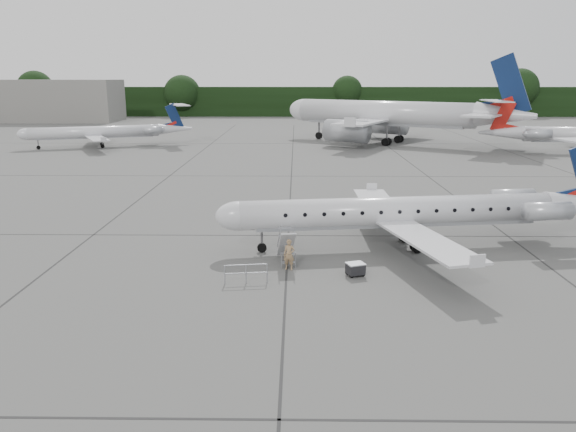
# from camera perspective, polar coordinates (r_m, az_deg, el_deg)

# --- Properties ---
(ground) EXTENTS (320.00, 320.00, 0.00)m
(ground) POSITION_cam_1_polar(r_m,az_deg,el_deg) (31.50, 12.16, -5.77)
(ground) COLOR #565654
(ground) RESTS_ON ground
(treeline) EXTENTS (260.00, 4.00, 8.00)m
(treeline) POSITION_cam_1_polar(r_m,az_deg,el_deg) (159.33, 3.11, 11.53)
(treeline) COLOR black
(treeline) RESTS_ON ground
(terminal_building) EXTENTS (40.00, 14.00, 10.00)m
(terminal_building) POSITION_cam_1_polar(r_m,az_deg,el_deg) (153.11, -24.25, 10.64)
(terminal_building) COLOR slate
(terminal_building) RESTS_ON ground
(main_regional_jet) EXTENTS (27.49, 21.49, 6.46)m
(main_regional_jet) POSITION_cam_1_polar(r_m,az_deg,el_deg) (35.39, 11.10, 1.89)
(main_regional_jet) COLOR silver
(main_regional_jet) RESTS_ON ground
(airstair) EXTENTS (1.16, 2.37, 2.03)m
(airstair) POSITION_cam_1_polar(r_m,az_deg,el_deg) (32.40, -0.18, -3.01)
(airstair) COLOR silver
(airstair) RESTS_ON ground
(passenger) EXTENTS (0.70, 0.54, 1.73)m
(passenger) POSITION_cam_1_polar(r_m,az_deg,el_deg) (31.22, 0.11, -3.94)
(passenger) COLOR #9C7B55
(passenger) RESTS_ON ground
(safety_railing) EXTENTS (2.19, 0.39, 1.00)m
(safety_railing) POSITION_cam_1_polar(r_m,az_deg,el_deg) (29.39, -4.29, -5.89)
(safety_railing) COLOR #979A9F
(safety_railing) RESTS_ON ground
(baggage_cart) EXTENTS (1.09, 0.99, 0.78)m
(baggage_cart) POSITION_cam_1_polar(r_m,az_deg,el_deg) (30.61, 6.87, -5.36)
(baggage_cart) COLOR black
(baggage_cart) RESTS_ON ground
(bg_narrowbody) EXTENTS (46.80, 43.64, 13.65)m
(bg_narrowbody) POSITION_cam_1_polar(r_m,az_deg,el_deg) (93.20, 9.68, 11.46)
(bg_narrowbody) COLOR silver
(bg_narrowbody) RESTS_ON ground
(bg_regional_left) EXTENTS (29.12, 25.12, 6.42)m
(bg_regional_left) POSITION_cam_1_polar(r_m,az_deg,el_deg) (91.88, -19.05, 8.61)
(bg_regional_left) COLOR silver
(bg_regional_left) RESTS_ON ground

